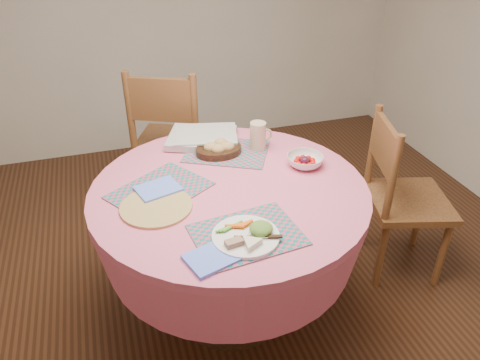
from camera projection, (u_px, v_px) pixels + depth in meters
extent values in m
plane|color=#331C0F|center=(231.00, 307.00, 2.46)|extent=(4.00, 4.00, 0.00)
cylinder|color=#D86586|center=(229.00, 191.00, 2.08)|extent=(1.24, 1.24, 0.04)
cone|color=#D86586|center=(230.00, 222.00, 2.17)|extent=(1.24, 1.24, 0.30)
cylinder|color=black|center=(231.00, 276.00, 2.35)|extent=(0.14, 0.14, 0.44)
cylinder|color=black|center=(231.00, 303.00, 2.45)|extent=(0.56, 0.56, 0.06)
cube|color=brown|center=(409.00, 201.00, 2.53)|extent=(0.51, 0.52, 0.04)
cylinder|color=brown|center=(442.00, 253.00, 2.50)|extent=(0.05, 0.05, 0.44)
cylinder|color=brown|center=(419.00, 215.00, 2.80)|extent=(0.05, 0.05, 0.44)
cylinder|color=brown|center=(381.00, 254.00, 2.49)|extent=(0.05, 0.05, 0.44)
cylinder|color=brown|center=(364.00, 215.00, 2.79)|extent=(0.05, 0.05, 0.44)
cylinder|color=brown|center=(392.00, 181.00, 2.25)|extent=(0.05, 0.05, 0.49)
cylinder|color=brown|center=(373.00, 147.00, 2.55)|extent=(0.05, 0.05, 0.49)
cube|color=brown|center=(385.00, 146.00, 2.35)|extent=(0.12, 0.35, 0.23)
cube|color=brown|center=(174.00, 142.00, 3.03)|extent=(0.61, 0.60, 0.04)
cylinder|color=brown|center=(210.00, 163.00, 3.29)|extent=(0.06, 0.06, 0.48)
cylinder|color=brown|center=(157.00, 160.00, 3.33)|extent=(0.06, 0.06, 0.48)
cylinder|color=brown|center=(199.00, 191.00, 2.99)|extent=(0.06, 0.06, 0.48)
cylinder|color=brown|center=(141.00, 187.00, 3.03)|extent=(0.06, 0.06, 0.48)
cylinder|color=brown|center=(195.00, 119.00, 2.70)|extent=(0.06, 0.06, 0.53)
cylinder|color=brown|center=(130.00, 116.00, 2.74)|extent=(0.06, 0.06, 0.53)
cube|color=brown|center=(161.00, 100.00, 2.67)|extent=(0.36, 0.19, 0.26)
cube|color=#147274|center=(247.00, 235.00, 1.78)|extent=(0.43, 0.34, 0.01)
cube|color=#147274|center=(160.00, 190.00, 2.04)|extent=(0.50, 0.47, 0.01)
cube|color=#147274|center=(227.00, 151.00, 2.35)|extent=(0.49, 0.45, 0.01)
cylinder|color=#AE8A4B|center=(156.00, 207.00, 1.93)|extent=(0.30, 0.30, 0.01)
cube|color=#6282FD|center=(212.00, 258.00, 1.66)|extent=(0.21, 0.19, 0.01)
cube|color=#6282FD|center=(158.00, 189.00, 2.03)|extent=(0.21, 0.18, 0.01)
cylinder|color=white|center=(246.00, 236.00, 1.76)|extent=(0.26, 0.26, 0.01)
ellipsoid|color=#2A561D|center=(262.00, 230.00, 1.75)|extent=(0.10, 0.10, 0.04)
cylinder|color=beige|center=(249.00, 243.00, 1.69)|extent=(0.12, 0.12, 0.02)
cube|color=#926854|center=(232.00, 241.00, 1.70)|extent=(0.07, 0.04, 0.02)
cube|color=silver|center=(253.00, 238.00, 1.73)|extent=(0.15, 0.05, 0.00)
cylinder|color=black|center=(219.00, 150.00, 2.32)|extent=(0.23, 0.23, 0.03)
ellipsoid|color=tan|center=(211.00, 145.00, 2.29)|extent=(0.07, 0.06, 0.05)
ellipsoid|color=tan|center=(221.00, 141.00, 2.33)|extent=(0.07, 0.06, 0.05)
ellipsoid|color=tan|center=(227.00, 145.00, 2.30)|extent=(0.07, 0.06, 0.05)
ellipsoid|color=tan|center=(218.00, 147.00, 2.27)|extent=(0.07, 0.06, 0.05)
cylinder|color=#CBB08C|center=(258.00, 136.00, 2.34)|extent=(0.08, 0.08, 0.14)
torus|color=#CBB08C|center=(266.00, 135.00, 2.35)|extent=(0.07, 0.01, 0.07)
imported|color=white|center=(305.00, 161.00, 2.22)|extent=(0.19, 0.19, 0.05)
sphere|color=red|center=(312.00, 160.00, 2.23)|extent=(0.03, 0.03, 0.03)
sphere|color=red|center=(308.00, 158.00, 2.25)|extent=(0.03, 0.03, 0.03)
sphere|color=red|center=(303.00, 158.00, 2.26)|extent=(0.03, 0.03, 0.03)
sphere|color=red|center=(298.00, 159.00, 2.25)|extent=(0.03, 0.03, 0.03)
sphere|color=red|center=(296.00, 161.00, 2.22)|extent=(0.03, 0.03, 0.03)
sphere|color=red|center=(299.00, 164.00, 2.20)|extent=(0.03, 0.03, 0.03)
sphere|color=red|center=(304.00, 166.00, 2.19)|extent=(0.03, 0.03, 0.03)
sphere|color=red|center=(310.00, 165.00, 2.19)|extent=(0.03, 0.03, 0.03)
sphere|color=red|center=(313.00, 163.00, 2.21)|extent=(0.03, 0.03, 0.03)
sphere|color=#3E1127|center=(305.00, 161.00, 2.22)|extent=(0.05, 0.05, 0.05)
cube|color=silver|center=(202.00, 138.00, 2.44)|extent=(0.42, 0.38, 0.03)
cube|color=silver|center=(206.00, 134.00, 2.43)|extent=(0.37, 0.32, 0.01)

